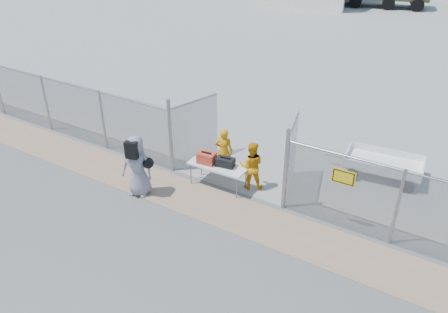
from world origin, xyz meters
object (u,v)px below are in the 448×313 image
Objects in this scene: folding_table at (218,175)px; security_worker_left at (224,152)px; visitor at (137,166)px; utility_trailer at (383,166)px; security_worker_right at (251,166)px.

folding_table is 1.13× the size of security_worker_left.
visitor reaches higher than utility_trailer.
security_worker_right is 0.50× the size of utility_trailer.
visitor reaches higher than folding_table.
visitor is (-1.55, -2.34, 0.16)m from security_worker_left.
security_worker_right is at bearing 146.27° from security_worker_left.
security_worker_left is 1.19m from security_worker_right.
security_worker_right is 0.80× the size of visitor.
security_worker_right is at bearing 22.08° from visitor.
security_worker_right reaches higher than folding_table.
visitor is at bearing -146.77° from utility_trailer.
folding_table reaches higher than utility_trailer.
utility_trailer is (4.18, 3.28, -0.01)m from folding_table.
security_worker_left is 2.81m from visitor.
security_worker_left is 5.12m from utility_trailer.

